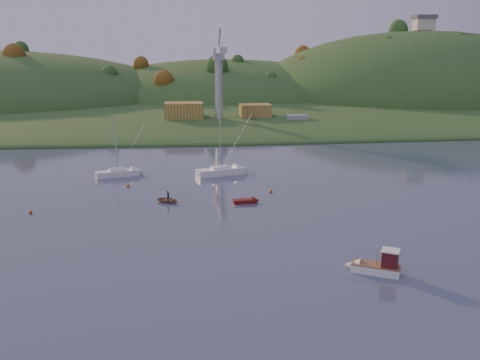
{
  "coord_description": "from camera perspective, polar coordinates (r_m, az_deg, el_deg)",
  "views": [
    {
      "loc": [
        -8.19,
        -32.75,
        21.99
      ],
      "look_at": [
        -0.58,
        38.94,
        4.4
      ],
      "focal_mm": 40.0,
      "sensor_mm": 36.0,
      "label": 1
    }
  ],
  "objects": [
    {
      "name": "shore_slope",
      "position": [
        199.14,
        -3.7,
        7.35
      ],
      "size": [
        640.0,
        150.0,
        7.0
      ],
      "primitive_type": "ellipsoid",
      "color": "#254C1E",
      "rests_on": "ground"
    },
    {
      "name": "buoy_2",
      "position": [
        79.34,
        -21.46,
        -3.17
      ],
      "size": [
        0.5,
        0.5,
        0.5
      ],
      "primitive_type": "sphere",
      "color": "#F54E0C",
      "rests_on": "ground"
    },
    {
      "name": "buoy_3",
      "position": [
        89.99,
        -11.87,
        -0.57
      ],
      "size": [
        0.5,
        0.5,
        0.5
      ],
      "primitive_type": "sphere",
      "color": "#F54E0C",
      "rests_on": "ground"
    },
    {
      "name": "hill_center",
      "position": [
        244.42,
        -1.79,
        8.55
      ],
      "size": [
        140.0,
        120.0,
        36.0
      ],
      "primitive_type": "ellipsoid",
      "color": "#254C1E",
      "rests_on": "ground"
    },
    {
      "name": "hill_right",
      "position": [
        251.0,
        18.43,
        8.0
      ],
      "size": [
        150.0,
        130.0,
        60.0
      ],
      "primitive_type": "ellipsoid",
      "color": "#254C1E",
      "rests_on": "ground"
    },
    {
      "name": "red_tender",
      "position": [
        79.01,
        1.03,
        -2.24
      ],
      "size": [
        4.06,
        1.71,
        1.35
      ],
      "rotation": [
        0.0,
        0.0,
        0.09
      ],
      "color": "#62100E",
      "rests_on": "ground"
    },
    {
      "name": "sailboat_far",
      "position": [
        96.41,
        -2.11,
        0.99
      ],
      "size": [
        9.07,
        5.21,
        12.06
      ],
      "rotation": [
        0.0,
        0.0,
        0.32
      ],
      "color": "white",
      "rests_on": "ground"
    },
    {
      "name": "paddler",
      "position": [
        79.77,
        -7.67,
        -1.86
      ],
      "size": [
        0.59,
        0.65,
        1.5
      ],
      "primitive_type": "imported",
      "rotation": [
        0.0,
        0.0,
        1.01
      ],
      "color": "black",
      "rests_on": "ground"
    },
    {
      "name": "work_vessel",
      "position": [
        155.55,
        6.03,
        6.02
      ],
      "size": [
        15.41,
        6.59,
        3.86
      ],
      "rotation": [
        0.0,
        0.0,
        0.08
      ],
      "color": "slate",
      "rests_on": "ground"
    },
    {
      "name": "sailboat_near",
      "position": [
        97.81,
        -12.95,
        0.78
      ],
      "size": [
        7.88,
        4.36,
        10.48
      ],
      "rotation": [
        0.0,
        0.0,
        0.29
      ],
      "color": "white",
      "rests_on": "ground"
    },
    {
      "name": "hillside_trees",
      "position": [
        219.01,
        -3.92,
        7.92
      ],
      "size": [
        280.0,
        50.0,
        32.0
      ],
      "primitive_type": null,
      "color": "#194418",
      "rests_on": "ground"
    },
    {
      "name": "dock_crane",
      "position": [
        151.56,
        -2.25,
        11.88
      ],
      "size": [
        3.2,
        28.0,
        20.3
      ],
      "color": "#B7B7BC",
      "rests_on": "wharf"
    },
    {
      "name": "wharf",
      "position": [
        156.69,
        -1.18,
        6.09
      ],
      "size": [
        42.0,
        16.0,
        2.4
      ],
      "primitive_type": "cube",
      "color": "slate",
      "rests_on": "ground"
    },
    {
      "name": "canoe",
      "position": [
        79.87,
        -7.66,
        -2.13
      ],
      "size": [
        4.13,
        3.83,
        0.7
      ],
      "primitive_type": "imported",
      "rotation": [
        0.0,
        0.0,
        1.01
      ],
      "color": "#9C7A56",
      "rests_on": "ground"
    },
    {
      "name": "hilltop_house",
      "position": [
        250.29,
        19.02,
        15.61
      ],
      "size": [
        9.0,
        7.0,
        6.45
      ],
      "color": "beige",
      "rests_on": "hill_right"
    },
    {
      "name": "shed_east",
      "position": [
        159.15,
        1.64,
        7.36
      ],
      "size": [
        9.0,
        7.0,
        4.0
      ],
      "primitive_type": "cube",
      "color": "olive",
      "rests_on": "wharf"
    },
    {
      "name": "buoy_1",
      "position": [
        84.61,
        3.31,
        -1.2
      ],
      "size": [
        0.5,
        0.5,
        0.5
      ],
      "primitive_type": "sphere",
      "color": "#F54E0C",
      "rests_on": "ground"
    },
    {
      "name": "fishing_boat",
      "position": [
        56.35,
        13.92,
        -8.81
      ],
      "size": [
        5.77,
        4.2,
        3.59
      ],
      "rotation": [
        0.0,
        0.0,
        2.65
      ],
      "color": "white",
      "rests_on": "ground"
    },
    {
      "name": "far_shore",
      "position": [
        263.79,
        -4.31,
        8.9
      ],
      "size": [
        620.0,
        220.0,
        1.5
      ],
      "primitive_type": "cube",
      "color": "#254C1E",
      "rests_on": "ground"
    },
    {
      "name": "shed_west",
      "position": [
        156.69,
        -6.0,
        7.34
      ],
      "size": [
        11.0,
        8.0,
        4.8
      ],
      "primitive_type": "cube",
      "color": "olive",
      "rests_on": "wharf"
    }
  ]
}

